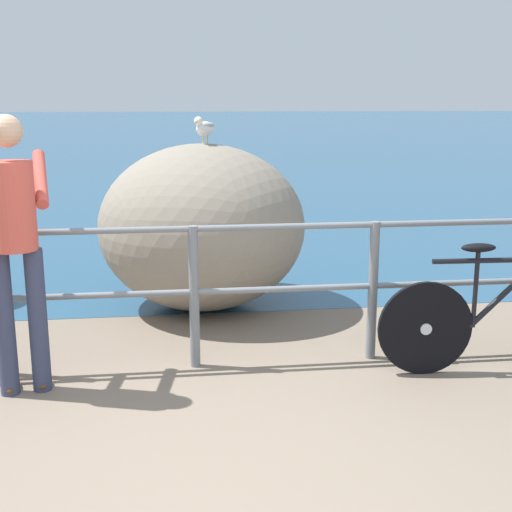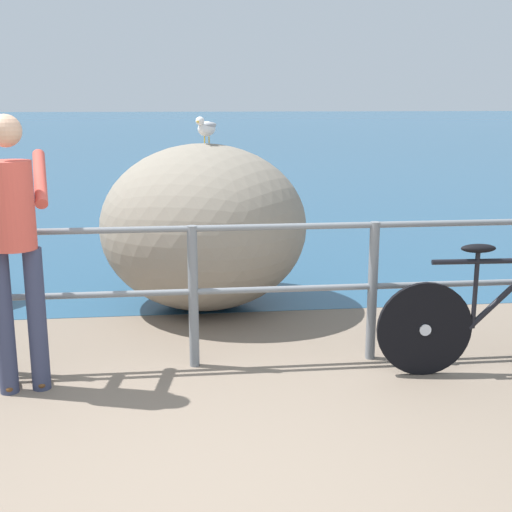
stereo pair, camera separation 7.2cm
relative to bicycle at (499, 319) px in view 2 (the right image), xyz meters
name	(u,v)px [view 2 (the right image)]	position (x,y,z in m)	size (l,w,h in m)	color
ground_plane	(182,157)	(-2.09, 18.61, -0.44)	(120.00, 120.00, 0.10)	#756656
sea_surface	(180,124)	(-2.09, 46.55, -0.39)	(120.00, 90.00, 0.01)	navy
promenade_railing	(193,280)	(-2.09, 0.35, 0.24)	(7.79, 0.07, 1.02)	slate
bicycle	(499,319)	(0.00, 0.00, 0.00)	(1.70, 0.48, 0.92)	black
person_at_railing	(14,242)	(-3.21, 0.07, 0.60)	(0.53, 0.67, 1.78)	#333851
breakwater_boulder_main	(204,227)	(-1.96, 1.79, 0.35)	(1.84, 1.82, 1.48)	gray
seagull	(206,127)	(-1.92, 1.82, 1.23)	(0.23, 0.33, 0.23)	gold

